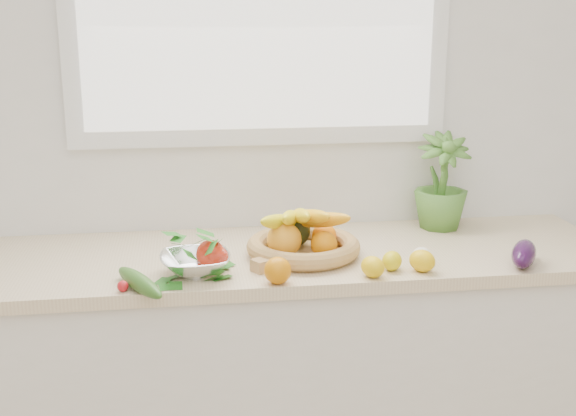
{
  "coord_description": "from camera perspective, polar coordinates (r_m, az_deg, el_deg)",
  "views": [
    {
      "loc": [
        -0.26,
        -0.23,
        1.63
      ],
      "look_at": [
        0.05,
        1.93,
        1.05
      ],
      "focal_mm": 45.0,
      "sensor_mm": 36.0,
      "label": 1
    }
  ],
  "objects": [
    {
      "name": "back_wall",
      "position": [
        2.51,
        -2.21,
        8.47
      ],
      "size": [
        4.5,
        0.02,
        2.7
      ],
      "primitive_type": "cube",
      "color": "white",
      "rests_on": "ground"
    },
    {
      "name": "counter_cabinet",
      "position": [
        2.5,
        -1.23,
        -13.77
      ],
      "size": [
        2.2,
        0.58,
        0.86
      ],
      "primitive_type": "cube",
      "color": "silver",
      "rests_on": "ground"
    },
    {
      "name": "countertop",
      "position": [
        2.32,
        -1.3,
        -3.98
      ],
      "size": [
        2.24,
        0.62,
        0.04
      ],
      "primitive_type": "cube",
      "color": "beige",
      "rests_on": "counter_cabinet"
    },
    {
      "name": "orange_loose",
      "position": [
        2.04,
        -0.83,
        -4.96
      ],
      "size": [
        0.09,
        0.09,
        0.08
      ],
      "primitive_type": "sphere",
      "rotation": [
        0.0,
        0.0,
        -0.2
      ],
      "color": "orange",
      "rests_on": "countertop"
    },
    {
      "name": "lemon_a",
      "position": [
        2.1,
        6.71,
        -4.64
      ],
      "size": [
        0.09,
        0.1,
        0.06
      ],
      "primitive_type": "ellipsoid",
      "rotation": [
        0.0,
        0.0,
        0.39
      ],
      "color": "yellow",
      "rests_on": "countertop"
    },
    {
      "name": "lemon_b",
      "position": [
        2.17,
        8.22,
        -4.16
      ],
      "size": [
        0.08,
        0.09,
        0.06
      ],
      "primitive_type": "ellipsoid",
      "rotation": [
        0.0,
        0.0,
        -0.45
      ],
      "color": "#D7C40B",
      "rests_on": "countertop"
    },
    {
      "name": "lemon_c",
      "position": [
        2.17,
        10.56,
        -4.12
      ],
      "size": [
        0.1,
        0.11,
        0.07
      ],
      "primitive_type": "ellipsoid",
      "rotation": [
        0.0,
        0.0,
        0.62
      ],
      "color": "yellow",
      "rests_on": "countertop"
    },
    {
      "name": "apple",
      "position": [
        2.17,
        -6.14,
        -3.67
      ],
      "size": [
        0.1,
        0.1,
        0.09
      ],
      "primitive_type": "sphere",
      "rotation": [
        0.0,
        0.0,
        -0.1
      ],
      "color": "red",
      "rests_on": "countertop"
    },
    {
      "name": "ginger",
      "position": [
        2.16,
        -1.42,
        -4.37
      ],
      "size": [
        0.12,
        0.1,
        0.04
      ],
      "primitive_type": "cube",
      "rotation": [
        0.0,
        0.0,
        0.55
      ],
      "color": "tan",
      "rests_on": "countertop"
    },
    {
      "name": "garlic_a",
      "position": [
        2.34,
        2.57,
        -2.75
      ],
      "size": [
        0.06,
        0.06,
        0.05
      ],
      "primitive_type": "ellipsoid",
      "rotation": [
        0.0,
        0.0,
        0.12
      ],
      "color": "white",
      "rests_on": "countertop"
    },
    {
      "name": "garlic_b",
      "position": [
        2.31,
        5.04,
        -2.96
      ],
      "size": [
        0.07,
        0.07,
        0.05
      ],
      "primitive_type": "ellipsoid",
      "rotation": [
        0.0,
        0.0,
        0.17
      ],
      "color": "white",
      "rests_on": "countertop"
    },
    {
      "name": "garlic_c",
      "position": [
        2.24,
        10.51,
        -3.7
      ],
      "size": [
        0.06,
        0.06,
        0.05
      ],
      "primitive_type": "ellipsoid",
      "rotation": [
        0.0,
        0.0,
        -0.05
      ],
      "color": "white",
      "rests_on": "countertop"
    },
    {
      "name": "eggplant",
      "position": [
        2.29,
        18.14,
        -3.46
      ],
      "size": [
        0.16,
        0.2,
        0.07
      ],
      "primitive_type": "ellipsoid",
      "rotation": [
        0.0,
        0.0,
        -0.53
      ],
      "color": "#2C0E34",
      "rests_on": "countertop"
    },
    {
      "name": "cucumber",
      "position": [
        2.03,
        -11.66,
        -5.77
      ],
      "size": [
        0.17,
        0.26,
        0.05
      ],
      "primitive_type": "ellipsoid",
      "rotation": [
        0.0,
        0.0,
        0.48
      ],
      "color": "#285318",
      "rests_on": "countertop"
    },
    {
      "name": "radish",
      "position": [
        2.04,
        -12.93,
        -6.04
      ],
      "size": [
        0.03,
        0.03,
        0.03
      ],
      "primitive_type": "sphere",
      "rotation": [
        0.0,
        0.0,
        0.06
      ],
      "color": "red",
      "rests_on": "countertop"
    },
    {
      "name": "potted_herb",
      "position": [
        2.59,
        12.05,
        2.07
      ],
      "size": [
        0.19,
        0.19,
        0.34
      ],
      "primitive_type": "imported",
      "rotation": [
        0.0,
        0.0,
        0.0
      ],
      "color": "#4B822F",
      "rests_on": "countertop"
    },
    {
      "name": "fruit_basket",
      "position": [
        2.26,
        1.14,
        -2.55
      ],
      "size": [
        0.36,
        0.36,
        0.19
      ],
      "color": "tan",
      "rests_on": "countertop"
    },
    {
      "name": "colander_with_spinach",
      "position": [
        2.11,
        -7.35,
        -3.89
      ],
      "size": [
        0.22,
        0.22,
        0.11
      ],
      "color": "silver",
      "rests_on": "countertop"
    }
  ]
}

